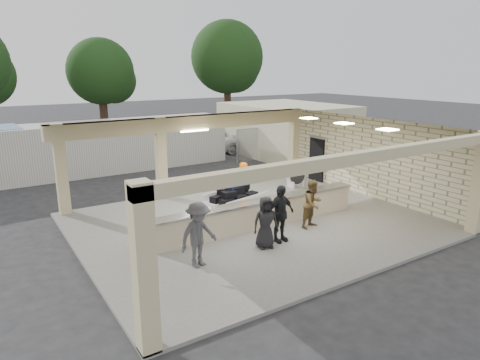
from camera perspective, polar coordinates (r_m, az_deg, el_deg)
ground at (r=15.57m, az=1.76°, el=-5.98°), size 120.00×120.00×0.00m
pavilion at (r=15.79m, az=1.07°, el=-0.53°), size 12.01×10.00×3.55m
baggage_counter at (r=14.98m, az=2.86°, el=-4.45°), size 8.20×0.58×0.98m
luggage_cart at (r=16.14m, az=-0.65°, el=-2.25°), size 2.44×1.79×1.29m
drum_fan at (r=20.14m, az=7.44°, el=0.59°), size 0.92×0.49×0.98m
baggage_handler at (r=16.71m, az=0.25°, el=-0.78°), size 0.73×0.76×1.87m
passenger_a at (r=15.03m, az=9.70°, el=-3.13°), size 0.88×0.51×1.70m
passenger_b at (r=13.63m, az=5.35°, el=-4.49°), size 1.11×0.43×1.87m
passenger_c at (r=11.97m, az=-5.58°, el=-7.26°), size 1.28×0.67×1.88m
passenger_d at (r=13.19m, az=3.43°, el=-5.64°), size 0.86×0.53×1.64m
car_white_a at (r=29.52m, az=1.02°, el=5.37°), size 4.98×2.54×1.39m
car_white_b at (r=33.54m, az=7.14°, el=6.49°), size 5.08×3.04×1.51m
car_dark at (r=30.23m, az=-6.25°, el=5.41°), size 4.10×2.94×1.30m
container_white at (r=24.63m, az=-16.14°, el=4.46°), size 12.52×2.56×2.71m
fence at (r=28.83m, az=9.77°, el=5.65°), size 12.06×0.06×2.03m
tree_mid at (r=39.59m, az=-17.69°, el=13.29°), size 6.00×5.60×8.00m
tree_right at (r=43.48m, az=-1.46°, el=15.68°), size 7.20×7.00×10.00m
adjacent_building at (r=28.53m, az=6.21°, el=6.79°), size 6.00×8.00×3.20m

